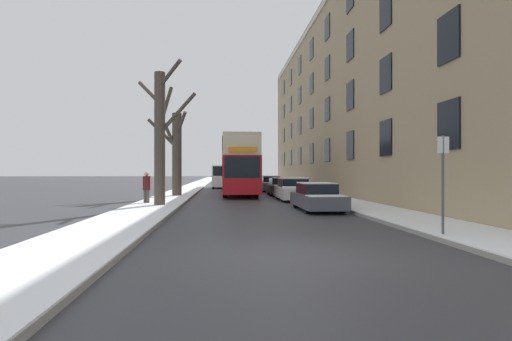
% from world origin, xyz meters
% --- Properties ---
extents(ground_plane, '(320.00, 320.00, 0.00)m').
position_xyz_m(ground_plane, '(0.00, 0.00, 0.00)').
color(ground_plane, '#38383D').
extents(sidewalk_left, '(2.65, 130.00, 0.16)m').
position_xyz_m(sidewalk_left, '(-5.13, 53.00, 0.08)').
color(sidewalk_left, gray).
rests_on(sidewalk_left, ground).
extents(sidewalk_right, '(2.65, 130.00, 0.16)m').
position_xyz_m(sidewalk_right, '(5.13, 53.00, 0.08)').
color(sidewalk_right, gray).
rests_on(sidewalk_right, ground).
extents(terrace_facade_right, '(9.10, 50.55, 15.93)m').
position_xyz_m(terrace_facade_right, '(10.95, 24.64, 7.97)').
color(terrace_facade_right, tan).
rests_on(terrace_facade_right, ground).
extents(bare_tree_left_0, '(3.20, 2.69, 7.28)m').
position_xyz_m(bare_tree_left_0, '(-4.83, 11.82, 3.72)').
color(bare_tree_left_0, '#4C4238').
rests_on(bare_tree_left_0, ground).
extents(bare_tree_left_1, '(2.87, 1.61, 5.94)m').
position_xyz_m(bare_tree_left_1, '(-4.98, 19.77, 3.19)').
color(bare_tree_left_1, '#4C4238').
rests_on(bare_tree_left_1, ground).
extents(double_decker_bus, '(2.58, 11.73, 4.40)m').
position_xyz_m(double_decker_bus, '(-0.46, 22.76, 2.49)').
color(double_decker_bus, red).
rests_on(double_decker_bus, ground).
extents(parked_car_0, '(1.77, 4.58, 1.30)m').
position_xyz_m(parked_car_0, '(2.72, 9.88, 0.61)').
color(parked_car_0, '#474C56').
rests_on(parked_car_0, ground).
extents(parked_car_1, '(1.88, 4.49, 1.47)m').
position_xyz_m(parked_car_1, '(2.72, 16.31, 0.68)').
color(parked_car_1, silver).
rests_on(parked_car_1, ground).
extents(parked_car_2, '(1.72, 4.47, 1.39)m').
position_xyz_m(parked_car_2, '(2.72, 21.76, 0.64)').
color(parked_car_2, black).
rests_on(parked_car_2, ground).
extents(parked_car_3, '(1.80, 4.40, 1.45)m').
position_xyz_m(parked_car_3, '(2.72, 28.06, 0.67)').
color(parked_car_3, '#474C56').
rests_on(parked_car_3, ground).
extents(oncoming_van, '(1.99, 5.52, 2.48)m').
position_xyz_m(oncoming_van, '(-1.84, 35.95, 1.34)').
color(oncoming_van, white).
rests_on(oncoming_van, ground).
extents(pedestrian_left_sidewalk, '(0.40, 0.40, 1.82)m').
position_xyz_m(pedestrian_left_sidewalk, '(-5.78, 13.19, 1.00)').
color(pedestrian_left_sidewalk, '#4C4742').
rests_on(pedestrian_left_sidewalk, ground).
extents(street_sign_post, '(0.32, 0.07, 2.77)m').
position_xyz_m(street_sign_post, '(4.11, 1.53, 1.58)').
color(street_sign_post, '#4C4F54').
rests_on(street_sign_post, ground).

